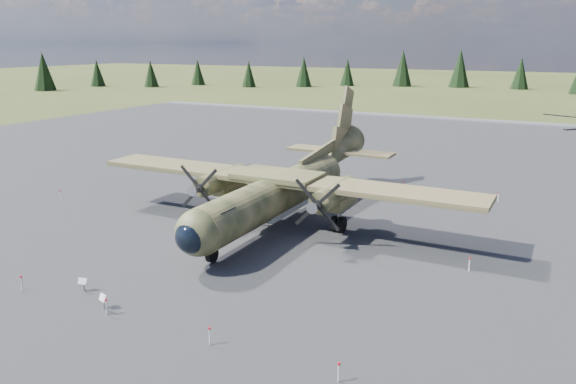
% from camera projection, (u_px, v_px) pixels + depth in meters
% --- Properties ---
extents(ground, '(500.00, 500.00, 0.00)m').
position_uv_depth(ground, '(227.00, 229.00, 39.46)').
color(ground, '#4F5224').
rests_on(ground, ground).
extents(apron, '(120.00, 120.00, 0.04)m').
position_uv_depth(apron, '(292.00, 196.00, 48.04)').
color(apron, '#595A5E').
rests_on(apron, ground).
extents(transport_plane, '(28.95, 26.37, 9.58)m').
position_uv_depth(transport_plane, '(284.00, 184.00, 40.63)').
color(transport_plane, '#343C20').
rests_on(transport_plane, ground).
extents(info_placard_left, '(0.52, 0.32, 0.76)m').
position_uv_depth(info_placard_left, '(83.00, 282.00, 29.43)').
color(info_placard_left, gray).
rests_on(info_placard_left, ground).
extents(info_placard_right, '(0.54, 0.35, 0.79)m').
position_uv_depth(info_placard_right, '(103.00, 299.00, 27.47)').
color(info_placard_right, gray).
rests_on(info_placard_right, ground).
extents(barrier_fence, '(33.12, 29.62, 0.85)m').
position_uv_depth(barrier_fence, '(221.00, 222.00, 39.47)').
color(barrier_fence, white).
rests_on(barrier_fence, ground).
extents(treeline, '(288.05, 289.01, 10.92)m').
position_uv_depth(treeline, '(277.00, 162.00, 39.13)').
color(treeline, black).
rests_on(treeline, ground).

